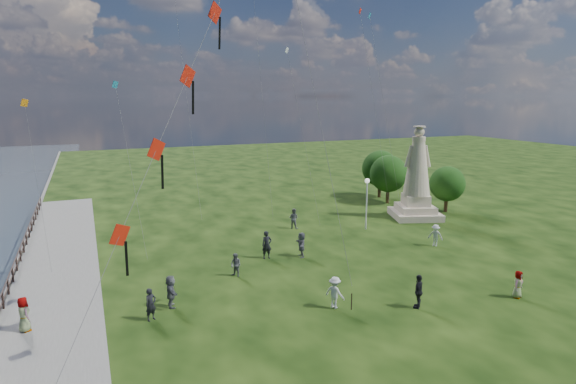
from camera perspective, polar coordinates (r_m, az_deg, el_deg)
name	(u,v)px	position (r m, az deg, el deg)	size (l,w,h in m)	color
waterfront	(25,316)	(28.81, -28.71, -12.76)	(200.00, 200.00, 1.51)	#313C49
statue	(417,184)	(45.40, 15.00, 0.96)	(5.25, 5.25, 8.39)	#BCA58E
lamppost	(367,193)	(40.46, 9.33, -0.09)	(0.40, 0.40, 4.34)	silver
tree_row	(398,174)	(51.48, 12.94, 2.11)	(6.64, 12.03, 5.20)	#382314
person_0	(151,304)	(25.48, -15.96, -12.69)	(0.61, 0.40, 1.66)	black
person_1	(236,265)	(30.26, -6.20, -8.60)	(0.72, 0.45, 1.48)	#595960
person_2	(335,292)	(25.96, 5.57, -11.76)	(1.11, 0.57, 1.71)	silver
person_3	(419,291)	(26.73, 15.22, -11.27)	(1.08, 0.55, 1.84)	black
person_4	(518,284)	(29.93, 25.59, -9.85)	(0.76, 0.47, 1.55)	#595960
person_5	(171,291)	(26.68, -13.72, -11.35)	(1.62, 0.70, 1.75)	#595960
person_6	(267,245)	(33.27, -2.53, -6.28)	(0.71, 0.46, 1.93)	black
person_7	(294,218)	(40.70, 0.66, -3.15)	(0.84, 0.52, 1.72)	#595960
person_8	(435,235)	(37.62, 17.08, -4.93)	(1.06, 0.55, 1.64)	silver
person_10	(24,316)	(26.43, -28.82, -12.78)	(0.82, 0.51, 1.69)	#595960
person_11	(301,245)	(33.61, 1.60, -6.25)	(1.63, 0.70, 1.76)	#595960
red_kite_train	(185,86)	(22.39, -12.05, 12.14)	(10.22, 9.35, 18.51)	black
small_kites	(248,44)	(43.00, -4.75, 17.09)	(30.26, 14.58, 33.77)	#176E8F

